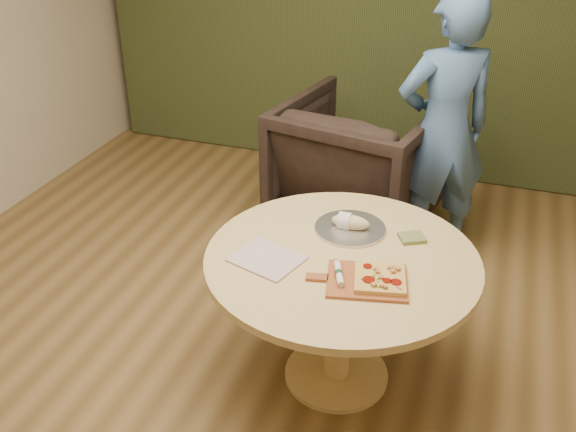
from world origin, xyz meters
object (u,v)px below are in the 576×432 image
Objects in this scene: flatbread_pizza at (380,279)px; serving_tray at (350,228)px; armchair at (359,159)px; cutlery_roll at (339,273)px; bread_roll at (349,222)px; pizza_paddle at (365,281)px; person_standing at (443,131)px; pedestal_table at (341,281)px.

serving_tray is (-0.24, 0.41, -0.02)m from flatbread_pizza.
flatbread_pizza is 0.25× the size of armchair.
bread_roll reaches higher than cutlery_roll.
flatbread_pizza is (0.07, 0.01, 0.02)m from pizza_paddle.
person_standing reaches higher than armchair.
cutlery_roll is at bearing 50.96° from person_standing.
flatbread_pizza reaches higher than serving_tray.
armchair is (-0.26, 1.34, -0.28)m from bread_roll.
pedestal_table is 0.29m from serving_tray.
flatbread_pizza is 0.47m from serving_tray.
cutlery_roll is (-0.11, -0.01, 0.02)m from pizza_paddle.
bread_roll is (-0.03, 0.25, 0.18)m from pedestal_table.
serving_tray is 0.20× the size of person_standing.
cutlery_roll reaches higher than serving_tray.
person_standing is at bearing 72.80° from pizza_paddle.
pizza_paddle is at bearing -14.02° from cutlery_roll.
flatbread_pizza is 1.36× the size of cutlery_roll.
person_standing is at bearing 75.60° from serving_tray.
bread_roll is at bearing 77.58° from cutlery_roll.
cutlery_roll reaches higher than pizza_paddle.
person_standing is at bearing 174.05° from armchair.
armchair is at bearing 106.07° from flatbread_pizza.
cutlery_roll is (0.03, -0.18, 0.17)m from pedestal_table.
serving_tray reaches higher than pedestal_table.
serving_tray is (-0.02, 0.25, 0.15)m from pedestal_table.
serving_tray is at bearing 45.18° from person_standing.
bread_roll is at bearing 44.78° from person_standing.
cutlery_roll is at bearing -79.78° from pedestal_table.
armchair reaches higher than pedestal_table.
pedestal_table is 4.92× the size of flatbread_pizza.
bread_roll is (-0.07, 0.43, 0.01)m from cutlery_roll.
flatbread_pizza is 0.47m from bread_roll.
cutlery_roll is 1.00× the size of bread_roll.
person_standing is (0.56, -0.18, 0.35)m from armchair.
cutlery_roll is 0.43m from bread_roll.
flatbread_pizza is at bearing 117.42° from armchair.
bread_roll is at bearing 121.20° from flatbread_pizza.
pizza_paddle is at bearing 54.95° from person_standing.
flatbread_pizza is at bearing -36.64° from pedestal_table.
pedestal_table is at bearing -84.36° from serving_tray.
armchair reaches higher than cutlery_roll.
serving_tray is at bearing 112.59° from armchair.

